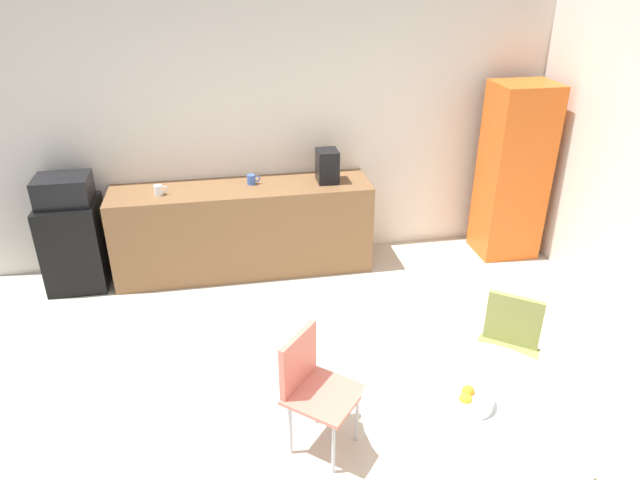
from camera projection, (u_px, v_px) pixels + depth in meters
The scene contains 13 objects.
ground_plane at pixel (310, 467), 3.67m from camera, with size 6.00×6.00×0.00m, color beige.
wall_back at pixel (259, 135), 5.72m from camera, with size 6.00×0.10×2.60m, color silver.
counter_block at pixel (244, 229), 5.76m from camera, with size 2.52×0.60×0.90m, color brown.
mini_fridge at pixel (75, 244), 5.51m from camera, with size 0.54×0.54×0.85m, color black.
microwave at pixel (63, 190), 5.26m from camera, with size 0.48×0.38×0.26m, color black.
locker_cabinet at pixel (513, 172), 5.92m from camera, with size 0.60×0.50×1.81m, color orange.
round_table at pixel (474, 427), 3.12m from camera, with size 1.24×1.24×0.76m.
chair_olive at pixel (508, 341), 3.99m from camera, with size 0.59×0.59×0.83m.
chair_coral at pixel (311, 379), 3.64m from camera, with size 0.59×0.59×0.83m.
fruit_bowl at pixel (469, 399), 3.08m from camera, with size 0.25×0.25×0.11m.
mug_white at pixel (159, 190), 5.36m from camera, with size 0.13×0.08×0.09m.
mug_green at pixel (252, 180), 5.61m from camera, with size 0.13×0.08×0.09m.
coffee_maker at pixel (327, 166), 5.63m from camera, with size 0.20×0.24×0.32m, color black.
Camera 1 is at (-0.41, -2.60, 2.94)m, focal length 32.41 mm.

